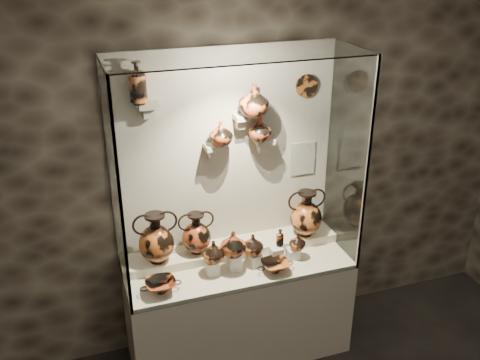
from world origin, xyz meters
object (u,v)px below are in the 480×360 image
at_px(lekythos_small, 280,237).
at_px(kylix_right, 275,265).
at_px(amphora_right, 306,213).
at_px(jug_a, 214,252).
at_px(jug_b, 233,244).
at_px(kylix_left, 161,285).
at_px(ovoid_vase_a, 221,134).
at_px(amphora_left, 156,238).
at_px(jug_c, 253,244).
at_px(ovoid_vase_b, 254,101).
at_px(amphora_mid, 196,233).
at_px(lekythos_tall, 137,80).
at_px(ovoid_vase_c, 260,129).
at_px(jug_e, 297,242).

distance_m(lekythos_small, kylix_right, 0.22).
xyz_separation_m(amphora_right, jug_a, (-0.81, -0.19, -0.08)).
relative_size(jug_b, kylix_left, 0.72).
height_order(kylix_right, ovoid_vase_a, ovoid_vase_a).
bearing_deg(jug_a, amphora_left, 178.19).
distance_m(jug_c, ovoid_vase_a, 0.85).
height_order(jug_c, ovoid_vase_b, ovoid_vase_b).
bearing_deg(jug_b, amphora_left, 172.79).
bearing_deg(ovoid_vase_b, amphora_mid, 167.07).
relative_size(lekythos_tall, ovoid_vase_b, 1.39).
height_order(amphora_left, ovoid_vase_a, ovoid_vase_a).
bearing_deg(amphora_right, jug_a, -158.36).
height_order(amphora_right, lekythos_tall, lekythos_tall).
bearing_deg(ovoid_vase_c, jug_c, -100.95).
distance_m(amphora_mid, ovoid_vase_c, 0.90).
relative_size(jug_e, ovoid_vase_b, 0.57).
xyz_separation_m(amphora_mid, ovoid_vase_c, (0.51, 0.05, 0.74)).
bearing_deg(jug_a, amphora_right, 38.08).
height_order(amphora_right, kylix_left, amphora_right).
height_order(amphora_left, amphora_mid, amphora_left).
bearing_deg(ovoid_vase_a, jug_c, -67.40).
bearing_deg(jug_c, ovoid_vase_b, 85.42).
bearing_deg(lekythos_small, amphora_mid, 139.11).
bearing_deg(lekythos_tall, ovoid_vase_c, -23.16).
xyz_separation_m(kylix_right, ovoid_vase_a, (-0.29, 0.38, 0.92)).
relative_size(amphora_mid, jug_a, 1.94).
xyz_separation_m(amphora_mid, jug_c, (0.38, -0.19, -0.06)).
xyz_separation_m(jug_b, ovoid_vase_a, (0.00, 0.27, 0.75)).
distance_m(jug_c, lekythos_small, 0.22).
height_order(amphora_mid, ovoid_vase_b, ovoid_vase_b).
distance_m(jug_a, lekythos_tall, 1.31).
relative_size(jug_a, ovoid_vase_c, 0.95).
bearing_deg(kylix_left, kylix_right, -23.10).
xyz_separation_m(lekythos_small, ovoid_vase_b, (-0.14, 0.22, 1.00)).
bearing_deg(amphora_right, kylix_left, -158.21).
xyz_separation_m(jug_c, jug_e, (0.35, -0.03, -0.03)).
relative_size(lekythos_tall, ovoid_vase_a, 1.76).
bearing_deg(kylix_left, lekythos_tall, 67.75).
bearing_deg(jug_e, lekythos_small, 179.53).
xyz_separation_m(ovoid_vase_a, ovoid_vase_b, (0.24, -0.02, 0.22)).
xyz_separation_m(amphora_left, jug_a, (0.38, -0.19, -0.08)).
height_order(jug_a, ovoid_vase_a, ovoid_vase_a).
distance_m(ovoid_vase_a, ovoid_vase_b, 0.33).
bearing_deg(lekythos_tall, jug_c, -41.91).
bearing_deg(amphora_right, amphora_mid, -172.97).
height_order(amphora_mid, ovoid_vase_c, ovoid_vase_c).
bearing_deg(jug_a, ovoid_vase_a, 85.40).
height_order(amphora_left, lekythos_tall, lekythos_tall).
bearing_deg(amphora_mid, amphora_left, 179.87).
xyz_separation_m(amphora_mid, lekythos_small, (0.59, -0.19, -0.04)).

